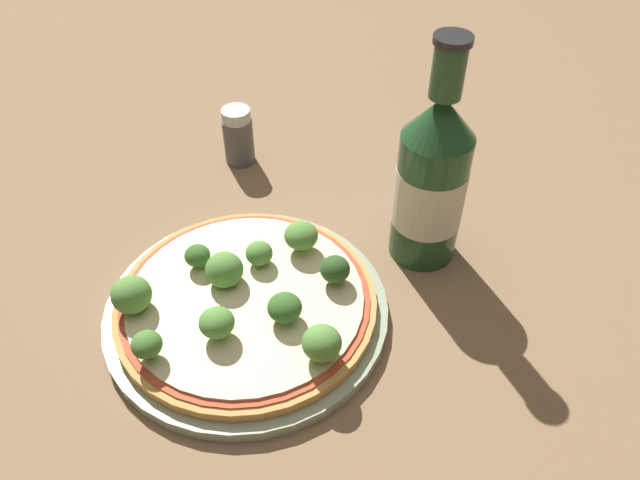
# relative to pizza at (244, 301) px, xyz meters

# --- Properties ---
(ground_plane) EXTENTS (3.00, 3.00, 0.00)m
(ground_plane) POSITION_rel_pizza_xyz_m (0.00, -0.01, -0.02)
(ground_plane) COLOR #846647
(plate) EXTENTS (0.25, 0.25, 0.01)m
(plate) POSITION_rel_pizza_xyz_m (0.00, 0.00, -0.01)
(plate) COLOR #93A384
(plate) RESTS_ON ground_plane
(pizza) EXTENTS (0.23, 0.23, 0.01)m
(pizza) POSITION_rel_pizza_xyz_m (0.00, 0.00, 0.00)
(pizza) COLOR tan
(pizza) RESTS_ON plate
(broccoli_floret_0) EXTENTS (0.02, 0.02, 0.02)m
(broccoli_floret_0) POSITION_rel_pizza_xyz_m (0.01, 0.04, 0.02)
(broccoli_floret_0) COLOR #6B8E51
(broccoli_floret_0) RESTS_ON pizza
(broccoli_floret_1) EXTENTS (0.03, 0.03, 0.03)m
(broccoli_floret_1) POSITION_rel_pizza_xyz_m (-0.02, 0.02, 0.02)
(broccoli_floret_1) COLOR #6B8E51
(broccoli_floret_1) RESTS_ON pizza
(broccoli_floret_2) EXTENTS (0.03, 0.03, 0.03)m
(broccoli_floret_2) POSITION_rel_pizza_xyz_m (-0.01, -0.04, 0.02)
(broccoli_floret_2) COLOR #6B8E51
(broccoli_floret_2) RESTS_ON pizza
(broccoli_floret_3) EXTENTS (0.02, 0.02, 0.02)m
(broccoli_floret_3) POSITION_rel_pizza_xyz_m (-0.04, 0.04, 0.02)
(broccoli_floret_3) COLOR #6B8E51
(broccoli_floret_3) RESTS_ON pizza
(broccoli_floret_4) EXTENTS (0.03, 0.03, 0.03)m
(broccoli_floret_4) POSITION_rel_pizza_xyz_m (0.05, 0.06, 0.02)
(broccoli_floret_4) COLOR #6B8E51
(broccoli_floret_4) RESTS_ON pizza
(broccoli_floret_5) EXTENTS (0.03, 0.03, 0.03)m
(broccoli_floret_5) POSITION_rel_pizza_xyz_m (-0.09, -0.01, 0.02)
(broccoli_floret_5) COLOR #6B8E51
(broccoli_floret_5) RESTS_ON pizza
(broccoli_floret_6) EXTENTS (0.03, 0.03, 0.03)m
(broccoli_floret_6) POSITION_rel_pizza_xyz_m (0.04, -0.02, 0.02)
(broccoli_floret_6) COLOR #6B8E51
(broccoli_floret_6) RESTS_ON pizza
(broccoli_floret_7) EXTENTS (0.03, 0.03, 0.03)m
(broccoli_floret_7) POSITION_rel_pizza_xyz_m (0.07, -0.06, 0.02)
(broccoli_floret_7) COLOR #6B8E51
(broccoli_floret_7) RESTS_ON pizza
(broccoli_floret_8) EXTENTS (0.03, 0.03, 0.03)m
(broccoli_floret_8) POSITION_rel_pizza_xyz_m (0.08, 0.02, 0.02)
(broccoli_floret_8) COLOR #6B8E51
(broccoli_floret_8) RESTS_ON pizza
(broccoli_floret_9) EXTENTS (0.02, 0.02, 0.03)m
(broccoli_floret_9) POSITION_rel_pizza_xyz_m (-0.07, -0.07, 0.02)
(broccoli_floret_9) COLOR #6B8E51
(broccoli_floret_9) RESTS_ON pizza
(beer_bottle) EXTENTS (0.07, 0.07, 0.22)m
(beer_bottle) POSITION_rel_pizza_xyz_m (0.17, 0.09, 0.07)
(beer_bottle) COLOR #234C28
(beer_bottle) RESTS_ON ground_plane
(pepper_shaker) EXTENTS (0.03, 0.03, 0.07)m
(pepper_shaker) POSITION_rel_pizza_xyz_m (-0.03, 0.24, 0.01)
(pepper_shaker) COLOR #4C4C51
(pepper_shaker) RESTS_ON ground_plane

